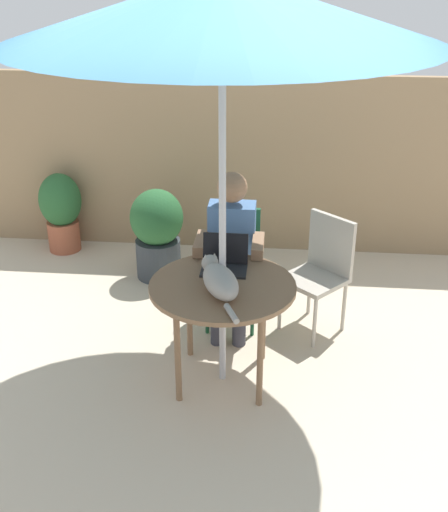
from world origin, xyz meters
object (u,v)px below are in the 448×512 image
patio_umbrella (222,7)px  cat (220,280)px  chair_occupied (233,258)px  person_seated (231,246)px  laptop (225,259)px  patio_table (223,293)px  chair_empty (322,265)px  potted_plant_near_fence (157,231)px  potted_plant_by_chair (61,209)px

patio_umbrella → cat: 1.56m
chair_occupied → person_seated: size_ratio=0.72×
chair_occupied → laptop: (-0.01, -0.57, 0.27)m
patio_table → patio_umbrella: patio_umbrella is taller
chair_empty → laptop: size_ratio=2.95×
patio_table → potted_plant_near_fence: bearing=115.9°
person_seated → laptop: size_ratio=4.09×
person_seated → potted_plant_by_chair: 2.15m
patio_table → patio_umbrella: 1.71m
patio_table → chair_occupied: size_ratio=1.06×
chair_occupied → patio_table: bearing=-90.0°
chair_empty → potted_plant_by_chair: 2.66m
laptop → potted_plant_by_chair: (-1.71, 1.68, -0.37)m
patio_umbrella → potted_plant_near_fence: (-0.71, 1.46, -1.94)m
patio_umbrella → person_seated: size_ratio=2.07×
patio_umbrella → laptop: 1.60m
chair_occupied → person_seated: 0.23m
potted_plant_near_fence → patio_umbrella: bearing=-64.1°
potted_plant_near_fence → patio_table: bearing=-64.1°
chair_occupied → patio_umbrella: bearing=-90.0°
patio_umbrella → person_seated: bearing=90.0°
patio_table → laptop: laptop is taller
chair_empty → patio_table: bearing=-132.0°
patio_table → chair_empty: chair_empty is taller
chair_occupied → cat: cat is taller
chair_empty → potted_plant_by_chair: (-2.38, 1.17, -0.10)m
chair_empty → potted_plant_near_fence: chair_empty is taller
laptop → potted_plant_by_chair: laptop is taller
cat → potted_plant_near_fence: cat is taller
patio_umbrella → person_seated: (0.00, 0.65, -1.67)m
person_seated → cat: (-0.01, -0.76, 0.12)m
chair_occupied → potted_plant_by_chair: chair_occupied is taller
cat → potted_plant_by_chair: bearing=130.2°
chair_occupied → laptop: laptop is taller
patio_table → potted_plant_by_chair: 2.58m
potted_plant_near_fence → potted_plant_by_chair: potted_plant_near_fence is taller
chair_empty → potted_plant_near_fence: (-1.38, 0.72, -0.09)m
laptop → cat: (0.00, -0.34, 0.02)m
chair_occupied → potted_plant_by_chair: size_ratio=1.16×
chair_empty → cat: size_ratio=1.43×
person_seated → cat: size_ratio=1.97×
chair_empty → cat: (-0.68, -0.85, 0.29)m
patio_table → person_seated: bearing=90.0°
patio_umbrella → person_seated: 1.80m
chair_occupied → potted_plant_by_chair: 2.04m
chair_occupied → chair_empty: same height
patio_umbrella → chair_empty: (0.67, 0.74, -1.84)m
laptop → potted_plant_near_fence: bearing=119.9°
chair_empty → person_seated: person_seated is taller
laptop → person_seated: bearing=88.9°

